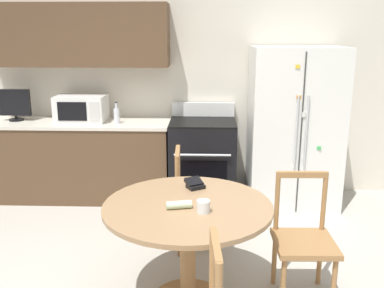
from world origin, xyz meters
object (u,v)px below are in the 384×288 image
Objects in this scene: countertop_tv at (15,104)px; wallet at (195,184)px; refrigerator at (294,127)px; oven_range at (203,160)px; candle_glass at (203,207)px; microwave at (82,108)px; counter_bottle at (117,115)px; dining_chair_right at (304,241)px; dining_chair_far at (196,201)px.

countertop_tv is 2.69m from wallet.
oven_range is at bearing 177.28° from refrigerator.
refrigerator is 1.60× the size of oven_range.
refrigerator is at bearing 56.94° from wallet.
oven_range is at bearing 90.71° from candle_glass.
counter_bottle is at bearing -14.63° from microwave.
countertop_tv is 2.11× the size of wallet.
wallet is at bearing -51.96° from microwave.
dining_chair_right is (-0.25, -1.79, -0.43)m from refrigerator.
oven_range is 1.20× the size of dining_chair_far.
oven_range is at bearing -1.23° from countertop_tv.
refrigerator reaches higher than wallet.
microwave is at bearing -134.03° from dining_chair_far.
dining_chair_right is 10.39× the size of candle_glass.
refrigerator is 2.26m from candle_glass.
oven_range is (-1.00, 0.05, -0.40)m from refrigerator.
microwave is at bearing 178.16° from oven_range.
dining_chair_right is at bearing -98.02° from refrigerator.
dining_chair_far is (-1.04, -1.09, -0.43)m from refrigerator.
dining_chair_right is at bearing -41.86° from microwave.
dining_chair_right is at bearing -33.42° from countertop_tv.
counter_bottle reaches higher than candle_glass.
oven_range is 2.21m from countertop_tv.
microwave is at bearing 123.06° from candle_glass.
countertop_tv is 2.47m from dining_chair_far.
wallet is (0.00, -0.51, 0.35)m from dining_chair_far.
refrigerator reaches higher than candle_glass.
microwave is 0.60× the size of dining_chair_far.
dining_chair_far is 0.61m from wallet.
dining_chair_right is at bearing -46.48° from counter_bottle.
countertop_tv is at bearing 174.60° from counter_bottle.
candle_glass is at bearing -81.29° from wallet.
countertop_tv is at bearing -121.85° from dining_chair_far.
dining_chair_far reaches higher than candle_glass.
dining_chair_far is at bearing -43.13° from dining_chair_right.
candle_glass is at bearing -89.29° from oven_range.
refrigerator is 7.22× the size of counter_bottle.
candle_glass is (-0.72, -0.25, 0.35)m from dining_chair_right.
counter_bottle is at bearing -47.77° from dining_chair_right.
oven_range is 1.99m from dining_chair_right.
oven_range is 1.08m from counter_bottle.
countertop_tv is at bearing 179.85° from microwave.
refrigerator is 1.90m from wallet.
refrigerator is at bearing 0.53° from counter_bottle.
wallet is at bearing 98.71° from candle_glass.
wallet is (-0.07, 0.45, -0.01)m from candle_glass.
refrigerator reaches higher than microwave.
dining_chair_far is (-0.04, -1.14, -0.03)m from oven_range.
microwave reaches higher than dining_chair_right.
refrigerator is at bearing -2.21° from microwave.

